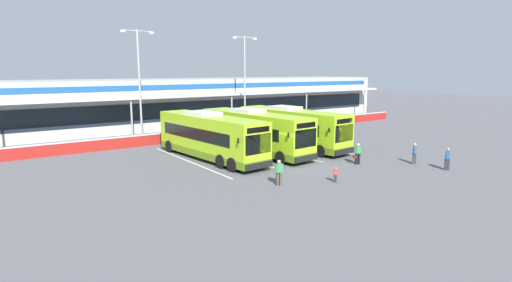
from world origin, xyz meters
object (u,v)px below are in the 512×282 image
Objects in this scene: coach_bus_leftmost at (210,137)px; lamp_post_west at (139,79)px; coach_bus_left_centre at (254,133)px; coach_bus_centre at (291,128)px; pedestrian_near_bin at (414,153)px; pedestrian_with_handbag at (357,153)px; lamp_post_centre at (245,77)px; pedestrian_child at (336,174)px; pedestrian_in_dark_coat at (447,158)px; pedestrian_approaching_bus at (279,172)px.

lamp_post_west reaches higher than coach_bus_leftmost.
coach_bus_left_centre is 1.12× the size of lamp_post_west.
coach_bus_centre reaches higher than pedestrian_near_bin.
lamp_post_centre is at bearing 81.40° from pedestrian_with_handbag.
pedestrian_child is 0.62× the size of pedestrian_near_bin.
pedestrian_in_dark_coat is 1.00× the size of pedestrian_near_bin.
coach_bus_left_centre is 7.60× the size of pedestrian_in_dark_coat.
coach_bus_centre reaches higher than pedestrian_approaching_bus.
coach_bus_leftmost is at bearing 179.17° from coach_bus_centre.
pedestrian_child is at bearing -117.18° from coach_bus_centre.
pedestrian_child is at bearing -78.11° from lamp_post_west.
coach_bus_left_centre is at bearing -179.17° from coach_bus_centre.
coach_bus_left_centre is 9.03m from pedestrian_with_handbag.
coach_bus_centre is 7.60× the size of pedestrian_approaching_bus.
coach_bus_centre is 7.60× the size of pedestrian_in_dark_coat.
coach_bus_leftmost is 4.27m from coach_bus_left_centre.
coach_bus_left_centre reaches higher than pedestrian_in_dark_coat.
pedestrian_approaching_bus is at bearing -86.41° from lamp_post_west.
coach_bus_leftmost is 7.60× the size of pedestrian_near_bin.
pedestrian_with_handbag is 5.73m from pedestrian_child.
lamp_post_centre is at bearing 77.29° from coach_bus_centre.
pedestrian_with_handbag is at bearing 26.61° from pedestrian_child.
pedestrian_with_handbag is at bearing -45.40° from coach_bus_leftmost.
pedestrian_approaching_bus is at bearing -116.79° from coach_bus_left_centre.
lamp_post_centre is (2.58, 11.46, 4.50)m from coach_bus_centre.
lamp_post_west is 1.00× the size of lamp_post_centre.
pedestrian_with_handbag is 6.26m from pedestrian_in_dark_coat.
lamp_post_west is at bearing 132.00° from coach_bus_centre.
lamp_post_centre is at bearing 91.71° from pedestrian_near_bin.
coach_bus_leftmost reaches higher than pedestrian_near_bin.
coach_bus_centre reaches higher than pedestrian_with_handbag.
lamp_post_centre is (2.97, 19.61, 5.43)m from pedestrian_with_handbag.
coach_bus_leftmost is 1.12× the size of lamp_post_west.
pedestrian_child is (-5.12, -2.56, -0.32)m from pedestrian_with_handbag.
coach_bus_centre is 13.60m from pedestrian_in_dark_coat.
coach_bus_left_centre reaches higher than pedestrian_near_bin.
coach_bus_centre is at bearing -102.71° from lamp_post_centre.
lamp_post_centre is at bearing 0.99° from lamp_post_west.
pedestrian_approaching_bus is at bearing -173.57° from pedestrian_with_handbag.
lamp_post_west is (-5.84, 11.31, 4.50)m from coach_bus_left_centre.
pedestrian_in_dark_coat reaches higher than pedestrian_child.
lamp_post_centre is (12.71, 0.22, 0.00)m from lamp_post_west.
pedestrian_in_dark_coat is at bearing -59.51° from coach_bus_left_centre.
coach_bus_leftmost reaches higher than pedestrian_with_handbag.
pedestrian_with_handbag is 1.00× the size of pedestrian_approaching_bus.
lamp_post_west is at bearing 98.09° from coach_bus_leftmost.
coach_bus_left_centre is 7.60× the size of pedestrian_with_handbag.
pedestrian_with_handbag is at bearing 6.43° from pedestrian_approaching_bus.
pedestrian_child is at bearing -179.37° from pedestrian_near_bin.
coach_bus_leftmost is 1.12× the size of lamp_post_centre.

